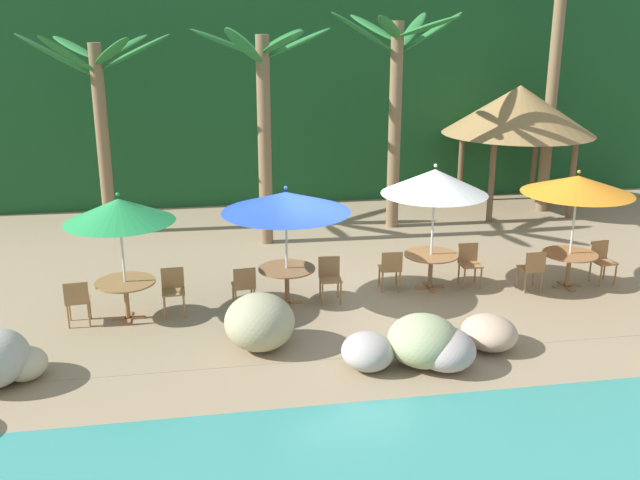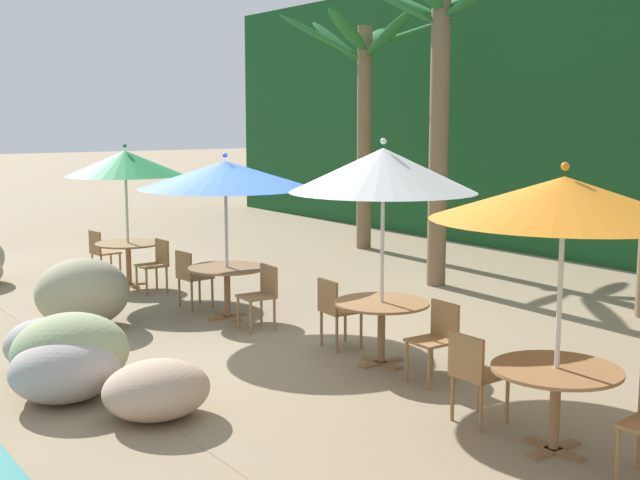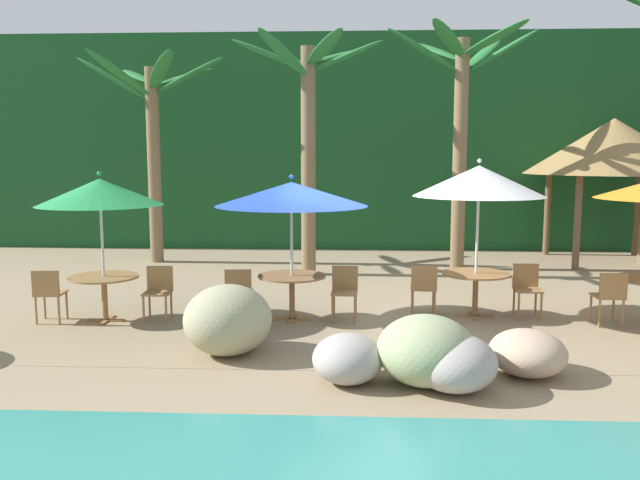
# 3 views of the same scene
# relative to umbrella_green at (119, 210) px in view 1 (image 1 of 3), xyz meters

# --- Properties ---
(ground_plane) EXTENTS (120.00, 120.00, 0.00)m
(ground_plane) POSITION_rel_umbrella_green_xyz_m (4.12, 0.34, -2.08)
(ground_plane) COLOR #937F60
(terrace_deck) EXTENTS (18.00, 5.20, 0.01)m
(terrace_deck) POSITION_rel_umbrella_green_xyz_m (4.12, 0.34, -2.08)
(terrace_deck) COLOR #937F60
(terrace_deck) RESTS_ON ground
(foliage_backdrop) EXTENTS (28.00, 2.40, 6.00)m
(foliage_backdrop) POSITION_rel_umbrella_green_xyz_m (4.12, 9.34, 0.92)
(foliage_backdrop) COLOR #194C23
(foliage_backdrop) RESTS_ON ground
(rock_seawall) EXTENTS (15.38, 3.10, 0.95)m
(rock_seawall) POSITION_rel_umbrella_green_xyz_m (2.33, -2.59, -1.70)
(rock_seawall) COLOR #B5929B
(rock_seawall) RESTS_ON ground
(umbrella_green) EXTENTS (1.97, 1.97, 2.41)m
(umbrella_green) POSITION_rel_umbrella_green_xyz_m (0.00, 0.00, 0.00)
(umbrella_green) COLOR silver
(umbrella_green) RESTS_ON ground
(dining_table_green) EXTENTS (1.10, 1.10, 0.74)m
(dining_table_green) POSITION_rel_umbrella_green_xyz_m (0.00, -0.00, -1.47)
(dining_table_green) COLOR olive
(dining_table_green) RESTS_ON ground
(chair_green_seaward) EXTENTS (0.44, 0.45, 0.87)m
(chair_green_seaward) POSITION_rel_umbrella_green_xyz_m (0.85, 0.13, -1.57)
(chair_green_seaward) COLOR #9E7042
(chair_green_seaward) RESTS_ON ground
(chair_green_inland) EXTENTS (0.45, 0.46, 0.87)m
(chair_green_inland) POSITION_rel_umbrella_green_xyz_m (-0.84, -0.16, -1.57)
(chair_green_inland) COLOR #9E7042
(chair_green_inland) RESTS_ON ground
(umbrella_blue) EXTENTS (2.45, 2.45, 2.36)m
(umbrella_blue) POSITION_rel_umbrella_green_xyz_m (3.01, 0.23, -0.03)
(umbrella_blue) COLOR silver
(umbrella_blue) RESTS_ON ground
(dining_table_blue) EXTENTS (1.10, 1.10, 0.74)m
(dining_table_blue) POSITION_rel_umbrella_green_xyz_m (3.01, 0.23, -1.47)
(dining_table_blue) COLOR olive
(dining_table_blue) RESTS_ON ground
(chair_blue_seaward) EXTENTS (0.44, 0.44, 0.87)m
(chair_blue_seaward) POSITION_rel_umbrella_green_xyz_m (3.86, 0.29, -1.57)
(chair_blue_seaward) COLOR #9E7042
(chair_blue_seaward) RESTS_ON ground
(chair_blue_inland) EXTENTS (0.45, 0.46, 0.87)m
(chair_blue_inland) POSITION_rel_umbrella_green_xyz_m (2.17, 0.07, -1.57)
(chair_blue_inland) COLOR #9E7042
(chair_blue_inland) RESTS_ON ground
(umbrella_white) EXTENTS (2.13, 2.13, 2.61)m
(umbrella_white) POSITION_rel_umbrella_green_xyz_m (6.02, 0.58, 0.16)
(umbrella_white) COLOR silver
(umbrella_white) RESTS_ON ground
(dining_table_white) EXTENTS (1.10, 1.10, 0.74)m
(dining_table_white) POSITION_rel_umbrella_green_xyz_m (6.02, 0.58, -1.47)
(dining_table_white) COLOR olive
(dining_table_white) RESTS_ON ground
(chair_white_seaward) EXTENTS (0.43, 0.44, 0.87)m
(chair_white_seaward) POSITION_rel_umbrella_green_xyz_m (6.87, 0.65, -1.57)
(chair_white_seaward) COLOR #9E7042
(chair_white_seaward) RESTS_ON ground
(chair_white_inland) EXTENTS (0.45, 0.45, 0.87)m
(chair_white_inland) POSITION_rel_umbrella_green_xyz_m (5.16, 0.55, -1.57)
(chair_white_inland) COLOR #9E7042
(chair_white_inland) RESTS_ON ground
(umbrella_orange) EXTENTS (2.20, 2.20, 2.47)m
(umbrella_orange) POSITION_rel_umbrella_green_xyz_m (8.83, 0.16, 0.09)
(umbrella_orange) COLOR silver
(umbrella_orange) RESTS_ON ground
(dining_table_orange) EXTENTS (1.10, 1.10, 0.74)m
(dining_table_orange) POSITION_rel_umbrella_green_xyz_m (8.83, 0.16, -1.47)
(dining_table_orange) COLOR olive
(dining_table_orange) RESTS_ON ground
(chair_orange_seaward) EXTENTS (0.47, 0.47, 0.87)m
(chair_orange_seaward) POSITION_rel_umbrella_green_xyz_m (9.67, 0.35, -1.57)
(chair_orange_seaward) COLOR #9E7042
(chair_orange_seaward) RESTS_ON ground
(chair_orange_inland) EXTENTS (0.43, 0.43, 0.87)m
(chair_orange_inland) POSITION_rel_umbrella_green_xyz_m (7.99, 0.05, -1.57)
(chair_orange_inland) COLOR #9E7042
(chair_orange_inland) RESTS_ON ground
(palm_tree_nearest) EXTENTS (3.69, 3.32, 5.05)m
(palm_tree_nearest) POSITION_rel_umbrella_green_xyz_m (-0.91, 5.80, 1.41)
(palm_tree_nearest) COLOR brown
(palm_tree_nearest) RESTS_ON ground
(palm_tree_second) EXTENTS (3.30, 3.10, 5.18)m
(palm_tree_second) POSITION_rel_umbrella_green_xyz_m (3.01, 4.29, 1.47)
(palm_tree_second) COLOR brown
(palm_tree_second) RESTS_ON ground
(palm_tree_third) EXTENTS (3.53, 3.39, 5.53)m
(palm_tree_third) POSITION_rel_umbrella_green_xyz_m (6.47, 5.17, 1.70)
(palm_tree_third) COLOR brown
(palm_tree_third) RESTS_ON ground
(palm_tree_fourth) EXTENTS (3.08, 3.17, 6.87)m
(palm_tree_fourth) POSITION_rel_umbrella_green_xyz_m (11.17, 6.03, 2.56)
(palm_tree_fourth) COLOR brown
(palm_tree_fourth) RESTS_ON ground
(palapa_hut) EXTENTS (4.26, 4.26, 3.55)m
(palapa_hut) POSITION_rel_umbrella_green_xyz_m (10.36, 6.34, 0.78)
(palapa_hut) COLOR brown
(palapa_hut) RESTS_ON ground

